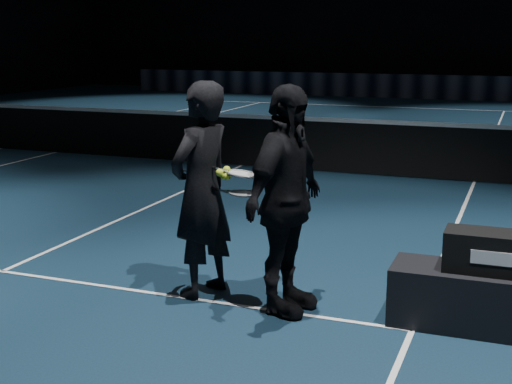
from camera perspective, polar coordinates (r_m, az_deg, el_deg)
floor at (r=13.05m, az=-1.20°, el=2.10°), size 36.00×36.00×0.00m
court_lines at (r=13.05m, az=-1.20°, el=2.12°), size 10.98×23.78×0.01m
net_mesh at (r=12.98m, az=-1.21°, el=4.05°), size 12.80×0.02×0.86m
net_tape at (r=12.92m, az=-1.22°, el=6.09°), size 12.80×0.03×0.07m
sponsor_backdrop at (r=27.88m, az=11.06°, el=8.32°), size 22.00×0.15×0.90m
player_bench at (r=6.12m, az=18.47°, el=-8.27°), size 1.64×0.55×0.49m
racket_bag at (r=5.99m, az=18.74°, el=-4.60°), size 0.82×0.35×0.33m
bag_signature at (r=5.82m, az=18.66°, el=-5.09°), size 0.38×0.01×0.11m
player_a at (r=6.42m, az=-4.39°, el=0.14°), size 0.64×0.81×1.96m
player_b at (r=5.99m, az=2.37°, el=-0.72°), size 0.66×1.21×1.96m
racket_lower at (r=6.18m, az=-0.93°, el=-0.11°), size 0.71×0.32×0.03m
racket_upper at (r=6.20m, az=-1.14°, el=1.47°), size 0.69×0.27×0.10m
tennis_balls at (r=6.25m, az=-2.45°, el=1.44°), size 0.12×0.10×0.12m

